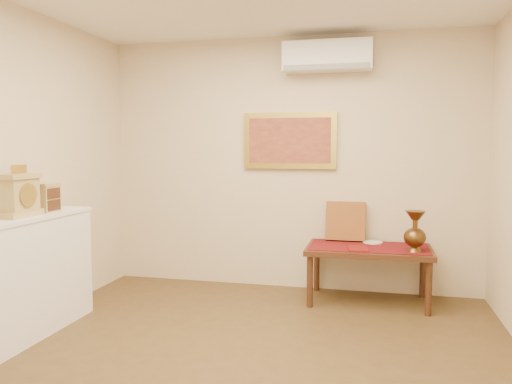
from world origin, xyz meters
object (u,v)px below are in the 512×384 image
(wooden_chest, at_px, (46,198))
(brass_urn_tall, at_px, (415,227))
(mantel_clock, at_px, (20,195))
(low_table, at_px, (369,254))

(wooden_chest, bearing_deg, brass_urn_tall, 20.28)
(brass_urn_tall, height_order, wooden_chest, wooden_chest)
(brass_urn_tall, relative_size, wooden_chest, 1.90)
(mantel_clock, distance_m, wooden_chest, 0.32)
(brass_urn_tall, xyz_separation_m, low_table, (-0.42, 0.15, -0.31))
(mantel_clock, xyz_separation_m, wooden_chest, (0.00, 0.31, -0.05))
(wooden_chest, bearing_deg, low_table, 25.84)
(brass_urn_tall, height_order, mantel_clock, mantel_clock)
(low_table, bearing_deg, brass_urn_tall, -19.76)
(brass_urn_tall, distance_m, low_table, 0.54)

